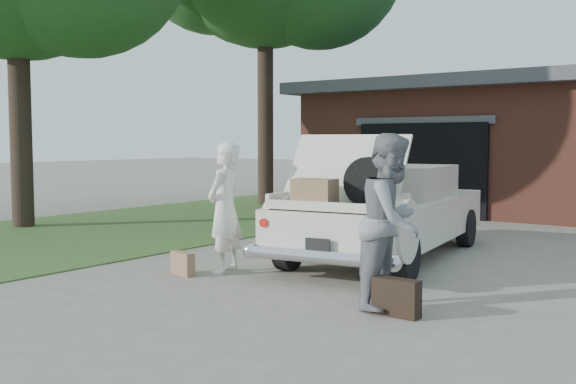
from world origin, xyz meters
The scene contains 8 objects.
ground centered at (0.00, 0.00, 0.00)m, with size 90.00×90.00×0.00m, color gray.
grass_strip centered at (-5.50, 3.00, 0.01)m, with size 6.00×16.00×0.02m, color #2D4C1E.
house centered at (0.98, 11.47, 1.67)m, with size 12.80×7.80×3.30m.
sedan centered at (0.48, 2.46, 0.72)m, with size 2.58×5.14×1.87m.
woman_left centered at (-0.71, 0.12, 0.88)m, with size 0.64×0.42×1.76m, color white.
woman_right centered at (2.01, -0.27, 0.93)m, with size 0.91×0.71×1.87m, color gray.
suitcase_left centered at (-1.05, -0.34, 0.15)m, with size 0.40×0.13×0.31m, color #9A6F4E.
suitcase_right centered at (2.21, -0.55, 0.19)m, with size 0.50×0.16×0.39m, color black.
Camera 1 is at (5.31, -6.65, 1.79)m, focal length 42.00 mm.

